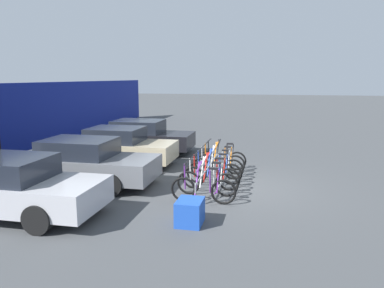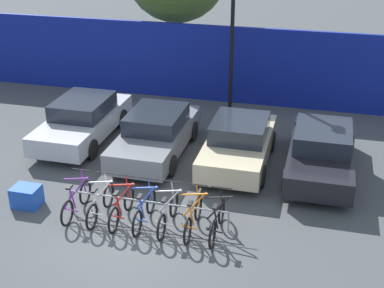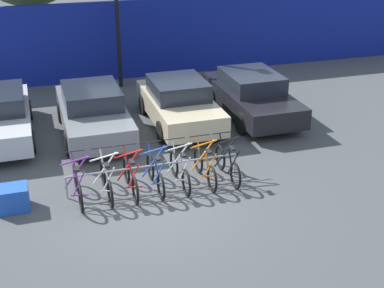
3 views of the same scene
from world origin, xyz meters
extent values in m
plane|color=#424447|center=(0.00, 0.00, 0.00)|extent=(120.00, 120.00, 0.00)
cube|color=navy|center=(0.00, 9.50, 1.48)|extent=(36.00, 0.16, 2.96)
cylinder|color=gray|center=(0.21, 0.68, 0.55)|extent=(4.15, 0.04, 0.04)
cylinder|color=gray|center=(-1.86, 0.68, 0.28)|extent=(0.04, 0.04, 0.55)
cylinder|color=gray|center=(2.29, 0.68, 0.28)|extent=(0.04, 0.04, 0.55)
torus|color=black|center=(-1.61, 0.00, 0.33)|extent=(0.06, 0.66, 0.66)
torus|color=black|center=(-1.61, 1.05, 0.33)|extent=(0.06, 0.66, 0.66)
cylinder|color=#752D99|center=(-1.61, 0.68, 0.65)|extent=(0.60, 0.04, 0.76)
cylinder|color=#752D99|center=(-1.61, 0.63, 0.96)|extent=(0.68, 0.04, 0.16)
cylinder|color=#752D99|center=(-1.61, 0.35, 0.59)|extent=(0.14, 0.04, 0.63)
cylinder|color=#752D99|center=(-1.61, 0.15, 0.61)|extent=(0.32, 0.03, 0.58)
cylinder|color=#752D99|center=(-1.61, 0.20, 0.31)|extent=(0.40, 0.03, 0.08)
cylinder|color=#752D99|center=(-1.61, 1.01, 0.68)|extent=(0.12, 0.04, 0.69)
cylinder|color=black|center=(-1.61, 0.97, 1.04)|extent=(0.52, 0.03, 0.03)
cube|color=black|center=(-1.61, 0.25, 0.93)|extent=(0.10, 0.22, 0.05)
torus|color=black|center=(-0.96, 0.00, 0.33)|extent=(0.06, 0.66, 0.66)
torus|color=black|center=(-0.96, 1.05, 0.33)|extent=(0.06, 0.66, 0.66)
cylinder|color=silver|center=(-0.96, 0.68, 0.65)|extent=(0.60, 0.04, 0.76)
cylinder|color=silver|center=(-0.96, 0.63, 0.96)|extent=(0.68, 0.04, 0.16)
cylinder|color=silver|center=(-0.96, 0.35, 0.59)|extent=(0.14, 0.04, 0.63)
cylinder|color=silver|center=(-0.96, 0.15, 0.61)|extent=(0.32, 0.03, 0.58)
cylinder|color=silver|center=(-0.96, 0.20, 0.31)|extent=(0.40, 0.03, 0.08)
cylinder|color=silver|center=(-0.96, 1.01, 0.68)|extent=(0.12, 0.04, 0.69)
cylinder|color=black|center=(-0.96, 0.97, 1.04)|extent=(0.52, 0.03, 0.03)
cube|color=black|center=(-0.96, 0.25, 0.93)|extent=(0.10, 0.22, 0.05)
torus|color=black|center=(-0.39, 0.00, 0.33)|extent=(0.06, 0.66, 0.66)
torus|color=black|center=(-0.39, 1.05, 0.33)|extent=(0.06, 0.66, 0.66)
cylinder|color=red|center=(-0.39, 0.68, 0.65)|extent=(0.60, 0.04, 0.76)
cylinder|color=red|center=(-0.39, 0.63, 0.96)|extent=(0.68, 0.04, 0.16)
cylinder|color=red|center=(-0.39, 0.35, 0.59)|extent=(0.14, 0.04, 0.63)
cylinder|color=red|center=(-0.39, 0.15, 0.61)|extent=(0.32, 0.03, 0.58)
cylinder|color=red|center=(-0.39, 0.20, 0.31)|extent=(0.40, 0.03, 0.08)
cylinder|color=red|center=(-0.39, 1.01, 0.68)|extent=(0.12, 0.04, 0.69)
cylinder|color=black|center=(-0.39, 0.97, 1.04)|extent=(0.52, 0.03, 0.03)
cube|color=black|center=(-0.39, 0.25, 0.93)|extent=(0.10, 0.22, 0.05)
torus|color=black|center=(0.21, 0.00, 0.33)|extent=(0.06, 0.66, 0.66)
torus|color=black|center=(0.21, 1.05, 0.33)|extent=(0.06, 0.66, 0.66)
cylinder|color=#284CB7|center=(0.21, 0.68, 0.65)|extent=(0.60, 0.04, 0.76)
cylinder|color=#284CB7|center=(0.21, 0.63, 0.96)|extent=(0.68, 0.04, 0.16)
cylinder|color=#284CB7|center=(0.21, 0.35, 0.59)|extent=(0.14, 0.04, 0.63)
cylinder|color=#284CB7|center=(0.21, 0.15, 0.61)|extent=(0.32, 0.03, 0.58)
cylinder|color=#284CB7|center=(0.21, 0.20, 0.31)|extent=(0.40, 0.03, 0.08)
cylinder|color=#284CB7|center=(0.21, 1.01, 0.68)|extent=(0.12, 0.04, 0.69)
cylinder|color=black|center=(0.21, 0.97, 1.04)|extent=(0.52, 0.03, 0.03)
cube|color=black|center=(0.21, 0.25, 0.93)|extent=(0.10, 0.22, 0.05)
torus|color=black|center=(0.81, 0.00, 0.33)|extent=(0.06, 0.66, 0.66)
torus|color=black|center=(0.81, 1.05, 0.33)|extent=(0.06, 0.66, 0.66)
cylinder|color=#B7B7BC|center=(0.81, 0.68, 0.65)|extent=(0.60, 0.04, 0.76)
cylinder|color=#B7B7BC|center=(0.81, 0.63, 0.96)|extent=(0.68, 0.04, 0.16)
cylinder|color=#B7B7BC|center=(0.81, 0.35, 0.59)|extent=(0.14, 0.04, 0.63)
cylinder|color=#B7B7BC|center=(0.81, 0.15, 0.61)|extent=(0.32, 0.03, 0.58)
cylinder|color=#B7B7BC|center=(0.81, 0.20, 0.31)|extent=(0.40, 0.03, 0.08)
cylinder|color=#B7B7BC|center=(0.81, 1.01, 0.68)|extent=(0.12, 0.04, 0.69)
cylinder|color=black|center=(0.81, 0.97, 1.04)|extent=(0.52, 0.03, 0.03)
cube|color=black|center=(0.81, 0.25, 0.93)|extent=(0.10, 0.22, 0.05)
torus|color=black|center=(1.45, 0.00, 0.33)|extent=(0.06, 0.66, 0.66)
torus|color=black|center=(1.45, 1.05, 0.33)|extent=(0.06, 0.66, 0.66)
cylinder|color=orange|center=(1.45, 0.68, 0.65)|extent=(0.60, 0.04, 0.76)
cylinder|color=orange|center=(1.45, 0.63, 0.96)|extent=(0.68, 0.04, 0.16)
cylinder|color=orange|center=(1.45, 0.35, 0.59)|extent=(0.14, 0.04, 0.63)
cylinder|color=orange|center=(1.45, 0.15, 0.61)|extent=(0.32, 0.03, 0.58)
cylinder|color=orange|center=(1.45, 0.20, 0.31)|extent=(0.40, 0.03, 0.08)
cylinder|color=orange|center=(1.45, 1.01, 0.68)|extent=(0.12, 0.04, 0.69)
cylinder|color=black|center=(1.45, 0.97, 1.04)|extent=(0.52, 0.03, 0.03)
cube|color=black|center=(1.45, 0.25, 0.93)|extent=(0.10, 0.22, 0.05)
torus|color=black|center=(2.04, 0.00, 0.33)|extent=(0.06, 0.66, 0.66)
torus|color=black|center=(2.04, 1.05, 0.33)|extent=(0.06, 0.66, 0.66)
cylinder|color=black|center=(2.04, 0.68, 0.65)|extent=(0.60, 0.04, 0.76)
cylinder|color=black|center=(2.04, 0.63, 0.96)|extent=(0.68, 0.04, 0.16)
cylinder|color=black|center=(2.04, 0.35, 0.59)|extent=(0.14, 0.04, 0.63)
cylinder|color=black|center=(2.04, 0.15, 0.61)|extent=(0.32, 0.03, 0.58)
cylinder|color=black|center=(2.04, 0.20, 0.31)|extent=(0.40, 0.03, 0.08)
cylinder|color=black|center=(2.04, 1.01, 0.68)|extent=(0.12, 0.04, 0.69)
cylinder|color=black|center=(2.04, 0.97, 1.04)|extent=(0.52, 0.03, 0.03)
cube|color=black|center=(2.04, 0.25, 0.93)|extent=(0.10, 0.22, 0.05)
cube|color=#B7B7BC|center=(-3.39, 4.79, 0.57)|extent=(1.80, 4.42, 0.62)
cube|color=#1E232D|center=(-3.39, 4.90, 1.14)|extent=(1.58, 2.03, 0.52)
cylinder|color=black|center=(-4.25, 6.07, 0.32)|extent=(0.20, 0.64, 0.64)
cylinder|color=black|center=(-2.54, 6.07, 0.32)|extent=(0.20, 0.64, 0.64)
cylinder|color=black|center=(-4.25, 3.51, 0.32)|extent=(0.20, 0.64, 0.64)
cylinder|color=black|center=(-2.54, 3.51, 0.32)|extent=(0.20, 0.64, 0.64)
cube|color=slate|center=(-0.72, 4.34, 0.57)|extent=(1.80, 4.40, 0.62)
cube|color=#1E232D|center=(-0.72, 4.45, 1.14)|extent=(1.58, 2.02, 0.52)
cylinder|color=black|center=(-1.58, 5.62, 0.32)|extent=(0.20, 0.64, 0.64)
cylinder|color=black|center=(0.13, 5.62, 0.32)|extent=(0.20, 0.64, 0.64)
cylinder|color=black|center=(-1.58, 3.07, 0.32)|extent=(0.20, 0.64, 0.64)
cylinder|color=black|center=(0.13, 3.07, 0.32)|extent=(0.20, 0.64, 0.64)
cube|color=#C1B28E|center=(1.88, 4.31, 0.57)|extent=(1.80, 4.09, 0.62)
cube|color=#1E232D|center=(1.88, 4.41, 1.14)|extent=(1.58, 1.88, 0.52)
cylinder|color=black|center=(1.03, 5.49, 0.32)|extent=(0.20, 0.64, 0.64)
cylinder|color=black|center=(2.74, 5.49, 0.32)|extent=(0.20, 0.64, 0.64)
cylinder|color=black|center=(1.03, 3.12, 0.32)|extent=(0.20, 0.64, 0.64)
cylinder|color=black|center=(2.74, 3.12, 0.32)|extent=(0.20, 0.64, 0.64)
cube|color=black|center=(4.29, 4.31, 0.57)|extent=(1.80, 4.40, 0.62)
cube|color=#1E232D|center=(4.29, 4.42, 1.14)|extent=(1.58, 2.03, 0.52)
cylinder|color=black|center=(3.44, 5.59, 0.32)|extent=(0.20, 0.64, 0.64)
cylinder|color=black|center=(5.15, 5.59, 0.32)|extent=(0.20, 0.64, 0.64)
cylinder|color=black|center=(3.44, 3.03, 0.32)|extent=(0.20, 0.64, 0.64)
cylinder|color=black|center=(5.15, 3.03, 0.32)|extent=(0.20, 0.64, 0.64)
cylinder|color=black|center=(0.83, 8.50, 3.20)|extent=(0.14, 0.14, 6.40)
cube|color=blue|center=(-3.05, 0.56, 0.28)|extent=(0.70, 0.56, 0.55)
cylinder|color=brown|center=(-1.99, 11.30, 1.56)|extent=(0.50, 0.50, 3.13)
camera|label=1|loc=(-10.71, -1.13, 3.21)|focal=35.00mm
camera|label=2|loc=(4.13, -10.00, 7.44)|focal=50.00mm
camera|label=3|loc=(-2.31, -10.45, 6.26)|focal=50.00mm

